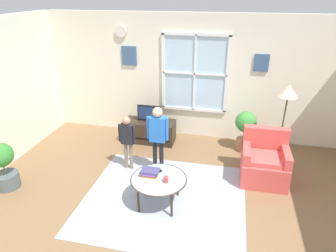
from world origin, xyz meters
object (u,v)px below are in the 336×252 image
Objects in this scene: potted_plant_corner at (3,165)px; floor_lamp at (287,99)px; tv_stand at (150,131)px; book_stack at (150,173)px; person_blue_shirt at (158,133)px; cup at (166,179)px; remote_near_books at (158,172)px; armchair at (264,162)px; coffee_table at (159,180)px; potted_plant_by_window at (245,127)px; television at (149,113)px; person_black_shirt at (127,137)px.

potted_plant_corner is 4.88m from floor_lamp.
book_stack is at bearing -74.17° from tv_stand.
floor_lamp reaches higher than person_blue_shirt.
remote_near_books is (-0.17, 0.21, -0.04)m from cup.
remote_near_books is at bearing -143.56° from floor_lamp.
floor_lamp is at bearing 20.99° from potted_plant_corner.
floor_lamp is (2.12, 0.75, 0.51)m from person_blue_shirt.
person_blue_shirt reaches higher than book_stack.
coffee_table is at bearing -147.36° from armchair.
book_stack is 0.22× the size of person_blue_shirt.
potted_plant_corner is at bearing -150.85° from potted_plant_by_window.
floor_lamp reaches higher than tv_stand.
potted_plant_by_window reaches higher than television.
person_black_shirt is 0.66× the size of floor_lamp.
potted_plant_by_window is (1.29, 2.03, 0.07)m from coffee_table.
potted_plant_by_window is 1.10m from floor_lamp.
person_black_shirt reaches higher than tv_stand.
armchair reaches higher than remote_near_books.
person_blue_shirt is (0.56, -0.01, 0.14)m from person_black_shirt.
person_blue_shirt is at bearing -141.75° from potted_plant_by_window.
person_blue_shirt reaches higher than potted_plant_by_window.
person_blue_shirt is (0.47, -1.14, 0.55)m from tv_stand.
tv_stand is 1.21m from person_black_shirt.
armchair is 0.84× the size of person_black_shirt.
potted_plant_by_window is 4.43m from potted_plant_corner.
person_blue_shirt is at bearing 103.99° from remote_near_books.
book_stack is at bearing -143.03° from floor_lamp.
remote_near_books is 0.14× the size of person_black_shirt.
tv_stand is at bearing 48.16° from potted_plant_corner.
armchair is at bearing 4.34° from person_black_shirt.
tv_stand is at bearing 109.42° from remote_near_books.
coffee_table is at bearing -70.73° from tv_stand.
floor_lamp is (2.05, 1.54, 0.79)m from book_stack.
cup is at bearing -69.15° from person_blue_shirt.
person_blue_shirt is at bearing -67.46° from tv_stand.
person_black_shirt is 0.82× the size of person_blue_shirt.
floor_lamp reaches higher than remote_near_books.
potted_plant_corner reaches higher than remote_near_books.
potted_plant_corner is at bearing -131.84° from tv_stand.
book_stack is (-1.75, -0.98, 0.19)m from armchair.
cup is 2.70m from potted_plant_corner.
potted_plant_by_window is (2.07, 1.18, -0.15)m from person_black_shirt.
person_blue_shirt is (-0.07, 0.79, 0.28)m from book_stack.
book_stack is (-0.14, 0.05, 0.08)m from coffee_table.
tv_stand is 2.49m from armchair.
potted_plant_by_window is (1.98, 0.05, 0.27)m from tv_stand.
television is at bearing 105.85° from book_stack.
potted_plant_corner is at bearing -175.85° from book_stack.
coffee_table is 0.16m from remote_near_books.
floor_lamp is at bearing 42.91° from cup.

